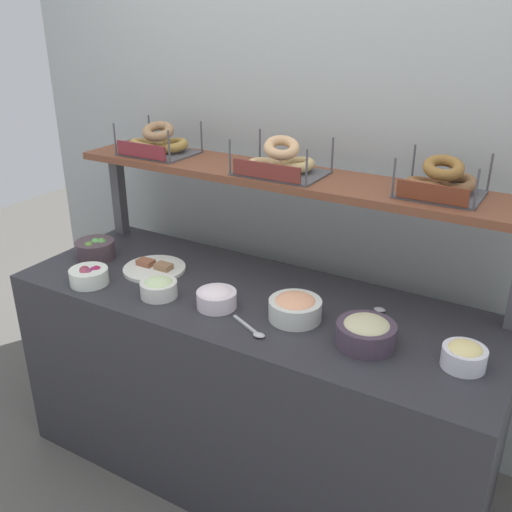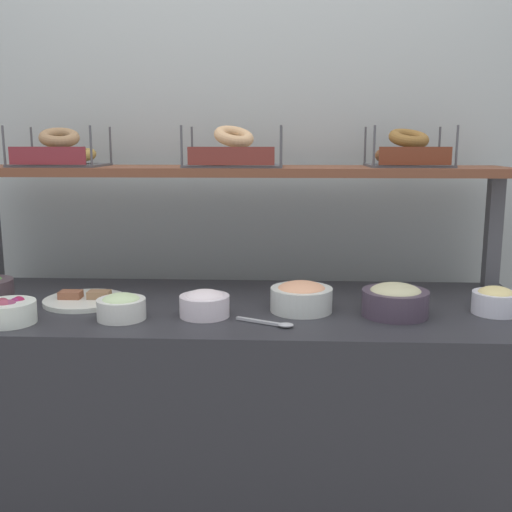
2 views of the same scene
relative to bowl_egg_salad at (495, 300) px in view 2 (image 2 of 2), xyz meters
name	(u,v)px [view 2 (image 2 of 2)]	position (x,y,z in m)	size (l,w,h in m)	color
back_wall	(243,184)	(-0.81, 0.61, 0.31)	(3.13, 0.06, 2.40)	#A7ADAC
deli_counter	(232,427)	(-0.81, 0.06, -0.47)	(1.93, 0.70, 0.85)	#2D2D33
shelf_riser_right	(493,233)	(0.09, 0.33, 0.16)	(0.05, 0.05, 0.40)	#4C4C51
upper_shelf	(237,171)	(-0.81, 0.33, 0.37)	(1.89, 0.32, 0.03)	brown
bowl_egg_salad	(495,300)	(0.00, 0.00, 0.00)	(0.14, 0.14, 0.08)	white
bowl_beet_salad	(9,311)	(-1.44, -0.17, -0.01)	(0.16, 0.16, 0.08)	white
bowl_lox_spread	(301,297)	(-0.59, 0.00, 0.00)	(0.19, 0.19, 0.09)	silver
bowl_tuna_salad	(395,300)	(-0.31, -0.03, 0.01)	(0.20, 0.20, 0.10)	#483A4A
bowl_scallion_spread	(121,306)	(-1.12, -0.11, 0.00)	(0.14, 0.14, 0.08)	white
bowl_cream_cheese	(205,303)	(-0.88, -0.07, 0.00)	(0.15, 0.15, 0.08)	white
serving_plate_white	(85,300)	(-1.29, 0.06, -0.03)	(0.26, 0.26, 0.04)	white
serving_spoon_near_plate	(273,323)	(-0.67, -0.16, -0.03)	(0.17, 0.09, 0.01)	#B7B7BC
serving_spoon_by_edge	(374,296)	(-0.34, 0.17, -0.03)	(0.04, 0.18, 0.01)	#B7B7BC
bagel_basket_everything	(59,153)	(-1.45, 0.32, 0.44)	(0.31, 0.27, 0.14)	#4C4C51
bagel_basket_plain	(233,154)	(-0.82, 0.31, 0.43)	(0.34, 0.26, 0.15)	#4C4C51
bagel_basket_cinnamon_raisin	(408,153)	(-0.22, 0.35, 0.44)	(0.28, 0.25, 0.14)	#4C4C51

